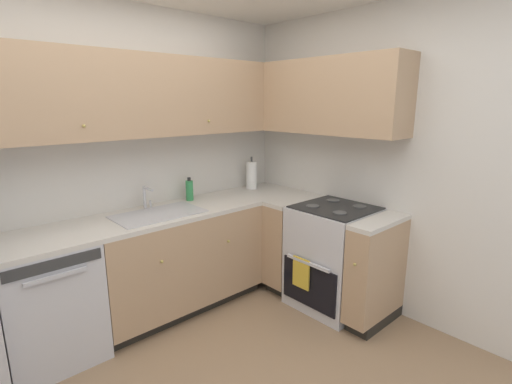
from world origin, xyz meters
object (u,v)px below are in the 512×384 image
oven_range (334,256)px  paper_towel_roll (252,175)px  soap_bottle (190,190)px  dishwasher (48,301)px

oven_range → paper_towel_roll: size_ratio=3.03×
soap_bottle → paper_towel_roll: (0.73, -0.02, 0.05)m
dishwasher → oven_range: size_ratio=0.82×
oven_range → paper_towel_roll: bearing=91.9°
dishwasher → paper_towel_roll: 2.10m
soap_bottle → paper_towel_roll: size_ratio=0.62×
dishwasher → soap_bottle: 1.40m
dishwasher → soap_bottle: bearing=8.1°
paper_towel_roll → soap_bottle: bearing=178.4°
paper_towel_roll → oven_range: bearing=-88.1°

